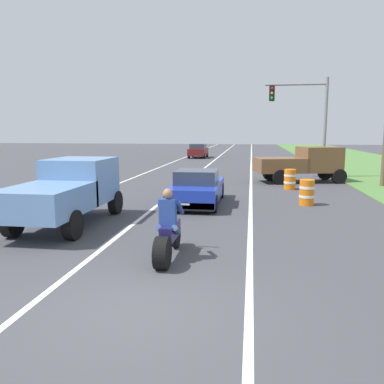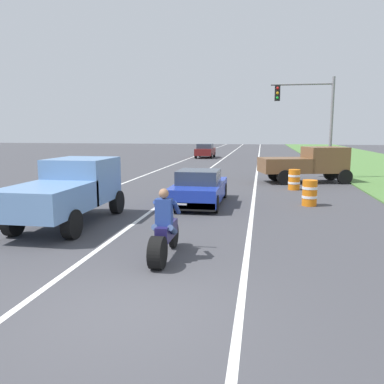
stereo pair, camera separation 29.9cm
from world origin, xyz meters
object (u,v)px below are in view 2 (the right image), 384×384
Objects in this scene: pickup_truck_left_lane_light_blue at (69,189)px; construction_barrel_mid at (294,180)px; distant_car_far_ahead at (205,151)px; motorcycle_with_rider at (164,234)px; sports_car_blue at (199,188)px; construction_barrel_nearest at (310,193)px; construction_barrel_far at (295,173)px; traffic_light_mast_near at (313,113)px; pickup_truck_right_shoulder_brown at (308,163)px.

pickup_truck_left_lane_light_blue is 11.34m from construction_barrel_mid.
distant_car_far_ahead is (-7.56, 22.13, 0.27)m from construction_barrel_mid.
motorcycle_with_rider is at bearing -108.05° from construction_barrel_mid.
construction_barrel_mid is (7.44, 8.53, -0.60)m from pickup_truck_left_lane_light_blue.
sports_car_blue is 4.30× the size of construction_barrel_nearest.
distant_car_far_ahead reaches higher than construction_barrel_mid.
pickup_truck_left_lane_light_blue is 13.95m from construction_barrel_far.
sports_car_blue is at bearing -119.08° from traffic_light_mast_near.
construction_barrel_nearest is at bearing -95.72° from pickup_truck_right_shoulder_brown.
sports_car_blue is at bearing -130.90° from construction_barrel_mid.
pickup_truck_right_shoulder_brown reaches higher than sports_car_blue.
traffic_light_mast_near is 9.84m from construction_barrel_nearest.
pickup_truck_left_lane_light_blue is 8.87m from construction_barrel_nearest.
distant_car_far_ahead is (-8.91, 17.14, -3.16)m from traffic_light_mast_near.
traffic_light_mast_near is at bearing 56.99° from pickup_truck_left_lane_light_blue.
sports_car_blue is 5.25m from pickup_truck_left_lane_light_blue.
motorcycle_with_rider is at bearing -37.48° from pickup_truck_left_lane_light_blue.
sports_car_blue is 6.10m from construction_barrel_mid.
motorcycle_with_rider is at bearing -83.45° from distant_car_far_ahead.
construction_barrel_nearest is (-0.72, -7.15, -0.60)m from pickup_truck_right_shoulder_brown.
traffic_light_mast_near is at bearing 60.92° from sports_car_blue.
pickup_truck_left_lane_light_blue reaches higher than construction_barrel_mid.
traffic_light_mast_near reaches higher than pickup_truck_left_lane_light_blue.
motorcycle_with_rider is 11.98m from construction_barrel_mid.
traffic_light_mast_near is 4.08m from construction_barrel_far.
construction_barrel_far is (0.28, 3.07, 0.00)m from construction_barrel_mid.
pickup_truck_left_lane_light_blue is 4.80× the size of construction_barrel_nearest.
pickup_truck_left_lane_light_blue reaches higher than sports_car_blue.
construction_barrel_far is at bearing 89.85° from construction_barrel_nearest.
pickup_truck_left_lane_light_blue is at bearing -89.77° from distant_car_far_ahead.
motorcycle_with_rider is 15.13m from pickup_truck_right_shoulder_brown.
sports_car_blue is 0.72× the size of traffic_light_mast_near.
construction_barrel_mid is 0.25× the size of distant_car_far_ahead.
traffic_light_mast_near is 6.21m from construction_barrel_mid.
construction_barrel_nearest is (3.97, 7.23, -0.09)m from motorcycle_with_rider.
pickup_truck_left_lane_light_blue is at bearing 142.52° from motorcycle_with_rider.
pickup_truck_left_lane_light_blue is 0.80× the size of traffic_light_mast_near.
pickup_truck_left_lane_light_blue is 0.93× the size of pickup_truck_right_shoulder_brown.
motorcycle_with_rider is at bearing -108.04° from pickup_truck_right_shoulder_brown.
sports_car_blue is 11.47m from traffic_light_mast_near.
traffic_light_mast_near is at bearing -62.52° from distant_car_far_ahead.
traffic_light_mast_near is (5.34, 9.60, 3.30)m from sports_car_blue.
pickup_truck_right_shoulder_brown is 20.96m from distant_car_far_ahead.
pickup_truck_left_lane_light_blue is at bearing -131.08° from construction_barrel_mid.
pickup_truck_right_shoulder_brown is (4.96, 7.59, 0.48)m from sports_car_blue.
pickup_truck_right_shoulder_brown is 3.20m from construction_barrel_mid.
pickup_truck_right_shoulder_brown is 5.14× the size of construction_barrel_nearest.
construction_barrel_nearest is at bearing -90.15° from construction_barrel_far.
pickup_truck_left_lane_light_blue is 14.26m from pickup_truck_right_shoulder_brown.
sports_car_blue is at bearing 92.36° from motorcycle_with_rider.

